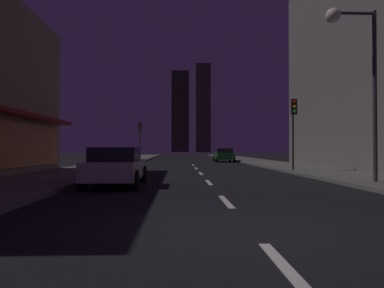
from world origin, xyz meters
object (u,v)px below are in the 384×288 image
at_px(street_lamp_right, 353,52).
at_px(car_parked_near, 116,166).
at_px(traffic_light_near_right, 294,118).
at_px(car_parked_far, 224,155).
at_px(traffic_light_far_left, 140,133).
at_px(fire_hydrant_far_left, 127,159).

bearing_deg(street_lamp_right, car_parked_near, 177.97).
bearing_deg(traffic_light_near_right, car_parked_far, 96.36).
bearing_deg(car_parked_far, street_lamp_right, -85.82).
bearing_deg(traffic_light_far_left, traffic_light_near_right, -59.09).
bearing_deg(traffic_light_far_left, street_lamp_right, -67.01).
bearing_deg(traffic_light_near_right, car_parked_near, -142.64).
xyz_separation_m(car_parked_near, traffic_light_near_right, (9.10, 6.95, 2.45)).
distance_m(car_parked_far, street_lamp_right, 24.77).
height_order(car_parked_near, street_lamp_right, street_lamp_right).
bearing_deg(car_parked_far, traffic_light_near_right, -83.64).
xyz_separation_m(car_parked_near, fire_hydrant_far_left, (-2.30, 18.61, -0.29)).
height_order(car_parked_near, traffic_light_near_right, traffic_light_near_right).
relative_size(traffic_light_near_right, street_lamp_right, 0.64).
xyz_separation_m(car_parked_far, traffic_light_far_left, (-9.10, 1.31, 2.45)).
height_order(fire_hydrant_far_left, traffic_light_far_left, traffic_light_far_left).
bearing_deg(fire_hydrant_far_left, traffic_light_near_right, -45.67).
relative_size(fire_hydrant_far_left, street_lamp_right, 0.10).
distance_m(car_parked_near, car_parked_far, 25.06).
xyz_separation_m(fire_hydrant_far_left, street_lamp_right, (11.28, -18.93, 4.61)).
xyz_separation_m(car_parked_near, traffic_light_far_left, (-1.90, 25.32, 2.45)).
distance_m(car_parked_far, fire_hydrant_far_left, 10.93).
bearing_deg(fire_hydrant_far_left, car_parked_near, -82.96).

